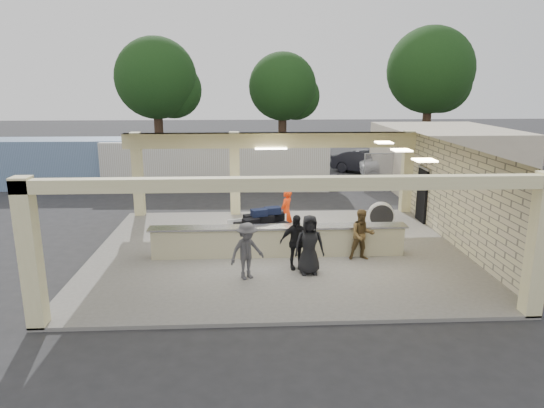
{
  "coord_description": "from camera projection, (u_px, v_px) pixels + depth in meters",
  "views": [
    {
      "loc": [
        -0.95,
        -15.19,
        5.49
      ],
      "look_at": [
        -0.14,
        1.0,
        1.43
      ],
      "focal_mm": 32.0,
      "sensor_mm": 36.0,
      "label": 1
    }
  ],
  "objects": [
    {
      "name": "drum_fan",
      "position": [
        381.0,
        216.0,
        18.07
      ],
      "size": [
        1.01,
        0.54,
        1.08
      ],
      "rotation": [
        0.0,
        0.0,
        -0.15
      ],
      "color": "white",
      "rests_on": "pavilion"
    },
    {
      "name": "baggage_counter",
      "position": [
        279.0,
        241.0,
        15.47
      ],
      "size": [
        8.2,
        0.58,
        0.98
      ],
      "color": "#BBB38B",
      "rests_on": "pavilion"
    },
    {
      "name": "car_white_b",
      "position": [
        437.0,
        165.0,
        29.36
      ],
      "size": [
        4.24,
        2.24,
        1.27
      ],
      "primitive_type": "imported",
      "rotation": [
        0.0,
        0.0,
        1.76
      ],
      "color": "silver",
      "rests_on": "ground"
    },
    {
      "name": "passenger_d",
      "position": [
        309.0,
        245.0,
        13.91
      ],
      "size": [
        0.87,
        0.39,
        1.75
      ],
      "primitive_type": "imported",
      "rotation": [
        0.0,
        0.0,
        0.05
      ],
      "color": "black",
      "rests_on": "pavilion"
    },
    {
      "name": "adjacent_building",
      "position": [
        444.0,
        158.0,
        25.86
      ],
      "size": [
        6.0,
        8.0,
        3.2
      ],
      "primitive_type": "cube",
      "color": "beige",
      "rests_on": "ground"
    },
    {
      "name": "ground",
      "position": [
        278.0,
        253.0,
        16.1
      ],
      "size": [
        120.0,
        120.0,
        0.0
      ],
      "primitive_type": "plane",
      "color": "#272729",
      "rests_on": "ground"
    },
    {
      "name": "passenger_c",
      "position": [
        247.0,
        251.0,
        13.55
      ],
      "size": [
        1.1,
        0.87,
        1.64
      ],
      "primitive_type": "imported",
      "rotation": [
        0.0,
        0.0,
        0.55
      ],
      "color": "#454448",
      "rests_on": "pavilion"
    },
    {
      "name": "passenger_b",
      "position": [
        296.0,
        242.0,
        14.3
      ],
      "size": [
        1.02,
        0.52,
        1.66
      ],
      "primitive_type": "imported",
      "rotation": [
        0.0,
        0.0,
        0.18
      ],
      "color": "black",
      "rests_on": "pavilion"
    },
    {
      "name": "tree_left",
      "position": [
        161.0,
        82.0,
        37.77
      ],
      "size": [
        6.6,
        6.3,
        9.0
      ],
      "color": "#382619",
      "rests_on": "ground"
    },
    {
      "name": "tree_mid",
      "position": [
        286.0,
        89.0,
        40.35
      ],
      "size": [
        6.0,
        5.6,
        8.0
      ],
      "color": "#382619",
      "rests_on": "ground"
    },
    {
      "name": "car_white_a",
      "position": [
        401.0,
        168.0,
        28.38
      ],
      "size": [
        4.95,
        2.86,
        1.34
      ],
      "primitive_type": "imported",
      "rotation": [
        0.0,
        0.0,
        1.43
      ],
      "color": "silver",
      "rests_on": "ground"
    },
    {
      "name": "fence",
      "position": [
        479.0,
        171.0,
        25.1
      ],
      "size": [
        12.06,
        0.06,
        2.03
      ],
      "color": "gray",
      "rests_on": "ground"
    },
    {
      "name": "car_dark",
      "position": [
        366.0,
        162.0,
        30.06
      ],
      "size": [
        4.25,
        3.77,
        1.41
      ],
      "primitive_type": "imported",
      "rotation": [
        0.0,
        0.0,
        0.91
      ],
      "color": "black",
      "rests_on": "ground"
    },
    {
      "name": "container_blue",
      "position": [
        51.0,
        163.0,
        26.06
      ],
      "size": [
        9.96,
        2.47,
        2.58
      ],
      "primitive_type": "cube",
      "rotation": [
        0.0,
        0.0,
        -0.01
      ],
      "color": "#6D88AF",
      "rests_on": "ground"
    },
    {
      "name": "container_white",
      "position": [
        217.0,
        164.0,
        25.81
      ],
      "size": [
        11.85,
        2.89,
        2.55
      ],
      "primitive_type": "cube",
      "rotation": [
        0.0,
        0.0,
        -0.05
      ],
      "color": "silver",
      "rests_on": "ground"
    },
    {
      "name": "luggage_cart",
      "position": [
        263.0,
        226.0,
        16.37
      ],
      "size": [
        2.54,
        2.02,
        1.29
      ],
      "rotation": [
        0.0,
        0.0,
        0.33
      ],
      "color": "white",
      "rests_on": "pavilion"
    },
    {
      "name": "baggage_handler",
      "position": [
        286.0,
        212.0,
        17.53
      ],
      "size": [
        0.61,
        0.7,
        1.7
      ],
      "primitive_type": "imported",
      "rotation": [
        0.0,
        0.0,
        4.17
      ],
      "color": "#FC390D",
      "rests_on": "pavilion"
    },
    {
      "name": "passenger_a",
      "position": [
        362.0,
        235.0,
        15.03
      ],
      "size": [
        0.8,
        0.37,
        1.61
      ],
      "primitive_type": "imported",
      "rotation": [
        0.0,
        0.0,
        0.04
      ],
      "color": "brown",
      "rests_on": "pavilion"
    },
    {
      "name": "tree_right",
      "position": [
        433.0,
        74.0,
        39.66
      ],
      "size": [
        7.2,
        7.0,
        10.0
      ],
      "color": "#382619",
      "rests_on": "ground"
    },
    {
      "name": "pavilion",
      "position": [
        283.0,
        209.0,
        16.42
      ],
      "size": [
        12.01,
        10.0,
        3.55
      ],
      "color": "slate",
      "rests_on": "ground"
    }
  ]
}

